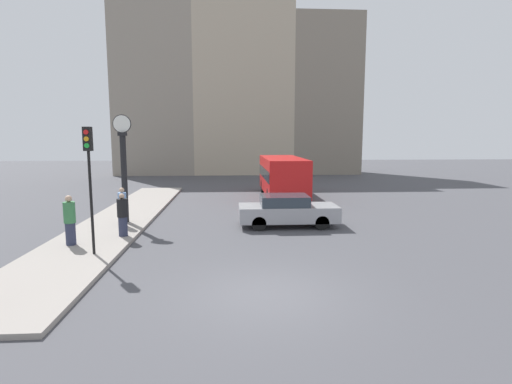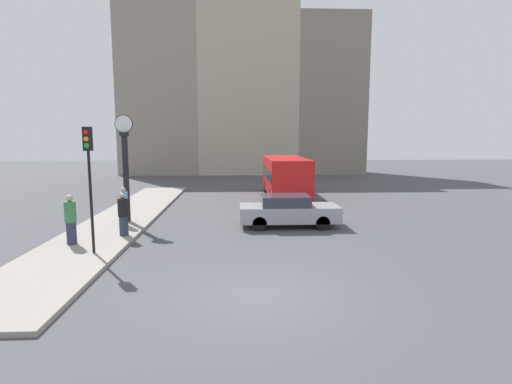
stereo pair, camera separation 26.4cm
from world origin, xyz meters
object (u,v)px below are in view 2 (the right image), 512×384
pedestrian_blue_stripe (124,207)px  sedan_car (288,211)px  street_clock (126,168)px  pedestrian_green_hoodie (71,220)px  pedestrian_black_jacket (123,215)px  bus_distant (285,175)px  traffic_light_near (89,164)px

pedestrian_blue_stripe → sedan_car: bearing=0.9°
street_clock → pedestrian_green_hoodie: street_clock is taller
pedestrian_blue_stripe → pedestrian_black_jacket: 1.85m
sedan_car → street_clock: street_clock is taller
bus_distant → traffic_light_near: size_ratio=1.88×
street_clock → pedestrian_black_jacket: street_clock is taller
traffic_light_near → pedestrian_blue_stripe: size_ratio=2.48×
traffic_light_near → street_clock: size_ratio=0.86×
sedan_car → pedestrian_blue_stripe: size_ratio=2.61×
bus_distant → pedestrian_blue_stripe: 11.88m
sedan_car → pedestrian_green_hoodie: (-8.17, -3.10, 0.31)m
traffic_light_near → street_clock: 5.06m
bus_distant → pedestrian_black_jacket: bus_distant is taller
sedan_car → street_clock: 7.50m
traffic_light_near → pedestrian_green_hoodie: size_ratio=2.32×
pedestrian_green_hoodie → pedestrian_black_jacket: 1.93m
pedestrian_black_jacket → traffic_light_near: bearing=-97.7°
pedestrian_green_hoodie → pedestrian_black_jacket: size_ratio=1.07×
traffic_light_near → pedestrian_blue_stripe: 4.68m
sedan_car → traffic_light_near: 8.53m
pedestrian_green_hoodie → pedestrian_black_jacket: (1.51, 1.20, -0.06)m
bus_distant → pedestrian_blue_stripe: bus_distant is taller
traffic_light_near → pedestrian_black_jacket: 3.20m
sedan_car → traffic_light_near: traffic_light_near is taller
sedan_car → pedestrian_blue_stripe: (-7.14, -0.12, 0.26)m
sedan_car → pedestrian_black_jacket: size_ratio=2.62×
traffic_light_near → street_clock: street_clock is taller
bus_distant → pedestrian_black_jacket: bearing=-125.6°
pedestrian_green_hoodie → traffic_light_near: bearing=-45.1°
pedestrian_blue_stripe → pedestrian_black_jacket: (0.48, -1.79, -0.01)m
traffic_light_near → pedestrian_green_hoodie: bearing=134.9°
traffic_light_near → bus_distant: bearing=58.7°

